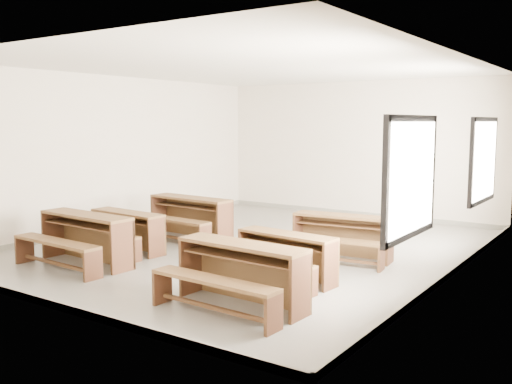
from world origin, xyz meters
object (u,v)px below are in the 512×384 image
Objects in this scene: desk_set_1 at (125,229)px; desk_set_0 at (83,235)px; desk_set_4 at (285,253)px; desk_set_3 at (239,270)px; desk_set_5 at (341,234)px; desk_set_2 at (189,215)px.

desk_set_0 is at bearing -77.94° from desk_set_1.
desk_set_1 reaches higher than desk_set_4.
desk_set_0 reaches higher than desk_set_3.
desk_set_1 is 0.90× the size of desk_set_3.
desk_set_5 reaches higher than desk_set_1.
desk_set_1 is at bearing -94.05° from desk_set_2.
desk_set_0 is 0.99× the size of desk_set_2.
desk_set_0 reaches higher than desk_set_4.
desk_set_2 is 4.23m from desk_set_3.
desk_set_1 is at bearing 100.59° from desk_set_0.
desk_set_1 is at bearing -161.22° from desk_set_5.
desk_set_2 is at bearing 175.89° from desk_set_5.
desk_set_2 is 1.16× the size of desk_set_4.
desk_set_3 is at bearing -78.64° from desk_set_4.
desk_set_3 is (3.40, -1.29, 0.05)m from desk_set_1.
desk_set_2 is 1.04× the size of desk_set_3.
desk_set_5 is (-0.05, 2.91, -0.03)m from desk_set_3.
desk_set_5 is (3.35, 1.62, 0.02)m from desk_set_1.
desk_set_3 reaches higher than desk_set_5.
desk_set_2 is 3.41m from desk_set_4.
desk_set_3 is at bearing -16.94° from desk_set_1.
desk_set_1 is 3.72m from desk_set_5.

